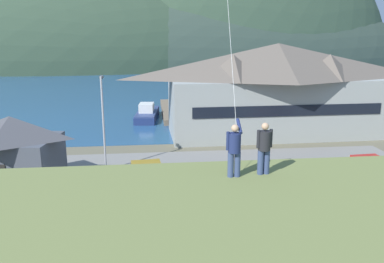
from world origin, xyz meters
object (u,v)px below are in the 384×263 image
at_px(parked_car_mid_row_center, 268,210).
at_px(person_companion, 264,147).
at_px(parked_car_lone_by_shed, 145,174).
at_px(person_kite_flyer, 234,149).
at_px(harbor_lodge, 277,87).
at_px(wharf_dock, 173,111).
at_px(storage_shed_near_lot, 13,153).
at_px(parked_car_front_row_silver, 283,174).
at_px(moored_boat_wharfside, 147,114).
at_px(parking_light_pole, 103,118).
at_px(parked_car_front_row_end, 366,168).
at_px(parked_car_mid_row_near, 114,207).

xyz_separation_m(parked_car_mid_row_center, person_companion, (-2.93, -8.34, 6.31)).
distance_m(parked_car_lone_by_shed, person_kite_flyer, 16.75).
distance_m(harbor_lodge, wharf_dock, 17.28).
height_order(wharf_dock, parked_car_lone_by_shed, parked_car_lone_by_shed).
relative_size(wharf_dock, person_companion, 8.88).
height_order(person_kite_flyer, person_companion, person_kite_flyer).
distance_m(storage_shed_near_lot, person_kite_flyer, 20.53).
distance_m(parked_car_front_row_silver, parked_car_lone_by_shed, 9.94).
bearing_deg(storage_shed_near_lot, moored_boat_wharfside, 68.25).
xyz_separation_m(moored_boat_wharfside, parking_light_pole, (-3.27, -19.72, 3.73)).
height_order(parking_light_pole, person_companion, person_companion).
height_order(storage_shed_near_lot, moored_boat_wharfside, storage_shed_near_lot).
bearing_deg(person_companion, parking_light_pole, 111.27).
xyz_separation_m(harbor_lodge, parking_light_pole, (-17.38, -10.32, -0.79)).
xyz_separation_m(moored_boat_wharfside, parked_car_front_row_end, (16.53, -24.15, 0.34)).
distance_m(parked_car_mid_row_center, person_kite_flyer, 11.30).
relative_size(parked_car_lone_by_shed, person_companion, 2.50).
distance_m(harbor_lodge, person_companion, 31.04).
bearing_deg(parked_car_front_row_silver, parked_car_mid_row_near, -159.74).
bearing_deg(person_companion, moored_boat_wharfside, 96.08).
height_order(harbor_lodge, parked_car_lone_by_shed, harbor_lodge).
bearing_deg(parked_car_front_row_end, parked_car_mid_row_near, -165.22).
distance_m(parked_car_mid_row_near, person_kite_flyer, 12.71).
bearing_deg(parked_car_lone_by_shed, parking_light_pole, 129.14).
relative_size(parked_car_lone_by_shed, parking_light_pole, 0.57).
height_order(parked_car_mid_row_near, parking_light_pole, parking_light_pole).
distance_m(moored_boat_wharfside, parked_car_front_row_silver, 26.58).
bearing_deg(parked_car_front_row_silver, parked_car_front_row_end, 4.58).
bearing_deg(parked_car_mid_row_center, parked_car_lone_by_shed, 136.70).
bearing_deg(parked_car_mid_row_center, storage_shed_near_lot, 155.86).
bearing_deg(parked_car_mid_row_center, harbor_lodge, 71.42).
bearing_deg(person_kite_flyer, parking_light_pole, 108.41).
bearing_deg(person_companion, wharf_dock, 90.66).
bearing_deg(wharf_dock, parked_car_mid_row_near, -99.59).
bearing_deg(moored_boat_wharfside, person_companion, -83.92).
bearing_deg(moored_boat_wharfside, parked_car_front_row_end, -55.61).
height_order(storage_shed_near_lot, parked_car_front_row_silver, storage_shed_near_lot).
distance_m(storage_shed_near_lot, parking_light_pole, 7.02).
bearing_deg(storage_shed_near_lot, harbor_lodge, 30.41).
height_order(parked_car_front_row_silver, parked_car_lone_by_shed, same).
xyz_separation_m(parked_car_mid_row_near, parking_light_pole, (-1.43, 9.28, 3.39)).
relative_size(harbor_lodge, parked_car_front_row_end, 5.69).
height_order(wharf_dock, parked_car_mid_row_center, parked_car_mid_row_center).
height_order(wharf_dock, parking_light_pole, parking_light_pole).
relative_size(parked_car_mid_row_center, person_companion, 2.49).
bearing_deg(storage_shed_near_lot, wharf_dock, 64.16).
relative_size(harbor_lodge, person_kite_flyer, 13.19).
xyz_separation_m(parked_car_mid_row_center, parked_car_lone_by_shed, (-7.11, 6.70, 0.00)).
bearing_deg(parked_car_front_row_silver, wharf_dock, 102.41).
relative_size(harbor_lodge, parked_car_front_row_silver, 5.62).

